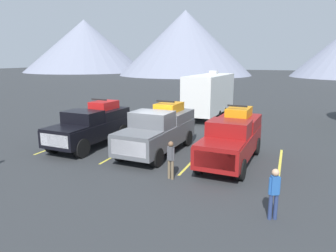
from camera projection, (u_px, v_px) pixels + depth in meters
ground_plane at (156, 156)px, 15.67m from camera, size 240.00×240.00×0.00m
pickup_truck_a at (92, 125)px, 17.30m from camera, size 2.37×5.38×2.53m
pickup_truck_b at (159, 129)px, 16.11m from camera, size 2.44×5.70×2.58m
pickup_truck_c at (232, 137)px, 14.55m from camera, size 2.28×5.58×2.59m
lot_stripe_a at (69, 142)px, 18.31m from camera, size 0.12×5.50×0.01m
lot_stripe_b at (128, 148)px, 16.92m from camera, size 0.12×5.50×0.01m
lot_stripe_c at (197, 156)px, 15.54m from camera, size 0.12×5.50×0.01m
lot_stripe_d at (280, 166)px, 14.16m from camera, size 0.12×5.50×0.01m
camper_trailer_a at (209, 93)px, 25.43m from camera, size 2.74×8.17×3.76m
person_a at (274, 191)px, 9.32m from camera, size 0.33×0.27×1.61m
person_b at (171, 157)px, 12.50m from camera, size 0.34×0.24×1.57m
mountain_ridge at (220, 47)px, 90.54m from camera, size 155.78×48.77×17.85m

